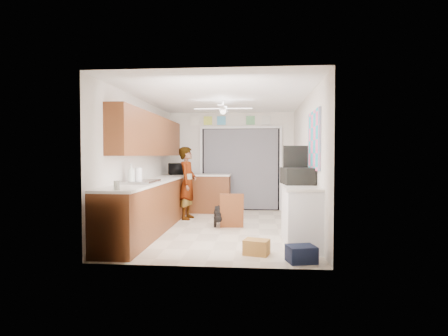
{
  "coord_description": "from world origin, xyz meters",
  "views": [
    {
      "loc": [
        0.66,
        -7.14,
        1.41
      ],
      "look_at": [
        0.0,
        0.4,
        1.15
      ],
      "focal_mm": 30.0,
      "sensor_mm": 36.0,
      "label": 1
    }
  ],
  "objects": [
    {
      "name": "header_frame_3",
      "position": [
        0.5,
        2.47,
        2.3
      ],
      "size": [
        0.22,
        0.02,
        0.22
      ],
      "primitive_type": "cube",
      "color": "#63AD6E",
      "rests_on": "wall_back"
    },
    {
      "name": "left_countertop",
      "position": [
        -1.29,
        0.0,
        0.92
      ],
      "size": [
        0.62,
        4.8,
        0.04
      ],
      "primitive_type": "cube",
      "color": "white",
      "rests_on": "left_base_cabinets"
    },
    {
      "name": "back_opening_recess",
      "position": [
        0.25,
        2.47,
        1.05
      ],
      "size": [
        2.0,
        0.06,
        2.1
      ],
      "primitive_type": "cube",
      "color": "black",
      "rests_on": "wall_back"
    },
    {
      "name": "right_counter_top",
      "position": [
        1.34,
        -1.2,
        0.92
      ],
      "size": [
        0.54,
        1.44,
        0.04
      ],
      "primitive_type": "cube",
      "color": "white",
      "rests_on": "right_counter_base"
    },
    {
      "name": "sink_basin",
      "position": [
        -1.29,
        -1.0,
        0.95
      ],
      "size": [
        0.5,
        0.76,
        0.06
      ],
      "primitive_type": "cube",
      "color": "silver",
      "rests_on": "left_countertop"
    },
    {
      "name": "header_frame_1",
      "position": [
        -0.25,
        2.47,
        2.3
      ],
      "size": [
        0.22,
        0.02,
        0.22
      ],
      "primitive_type": "cube",
      "color": "#53B2DF",
      "rests_on": "wall_back"
    },
    {
      "name": "jar_b",
      "position": [
        -1.23,
        -2.24,
        1.0
      ],
      "size": [
        0.09,
        0.09,
        0.13
      ],
      "primitive_type": "cylinder",
      "rotation": [
        0.0,
        0.0,
        -0.13
      ],
      "color": "silver",
      "rests_on": "left_countertop"
    },
    {
      "name": "paper_towel_roll",
      "position": [
        -1.35,
        -0.93,
        1.07
      ],
      "size": [
        0.13,
        0.13,
        0.26
      ],
      "primitive_type": "cylinder",
      "rotation": [
        0.0,
        0.0,
        0.11
      ],
      "color": "white",
      "rests_on": "left_countertop"
    },
    {
      "name": "abstract_painting",
      "position": [
        1.58,
        -1.0,
        1.65
      ],
      "size": [
        0.03,
        1.15,
        0.95
      ],
      "primitive_type": "cube",
      "color": "#F65A90",
      "rests_on": "wall_right"
    },
    {
      "name": "peninsula_top",
      "position": [
        -0.5,
        2.0,
        0.92
      ],
      "size": [
        1.04,
        0.64,
        0.04
      ],
      "primitive_type": "cube",
      "color": "white",
      "rests_on": "peninsula_base"
    },
    {
      "name": "man",
      "position": [
        -0.86,
        0.98,
        0.8
      ],
      "size": [
        0.43,
        0.61,
        1.59
      ],
      "primitive_type": "imported",
      "rotation": [
        0.0,
        0.0,
        1.49
      ],
      "color": "white",
      "rests_on": "floor"
    },
    {
      "name": "curtain_panel",
      "position": [
        0.25,
        2.43,
        1.05
      ],
      "size": [
        1.9,
        0.03,
        2.05
      ],
      "primitive_type": "cube",
      "color": "slate",
      "rests_on": "wall_back"
    },
    {
      "name": "ceiling",
      "position": [
        0.0,
        0.0,
        2.5
      ],
      "size": [
        5.0,
        5.0,
        0.0
      ],
      "primitive_type": "plane",
      "rotation": [
        3.14,
        0.0,
        0.0
      ],
      "color": "white",
      "rests_on": "ground"
    },
    {
      "name": "peninsula_base",
      "position": [
        -0.5,
        2.0,
        0.45
      ],
      "size": [
        1.0,
        0.6,
        0.9
      ],
      "primitive_type": "cube",
      "color": "brown",
      "rests_on": "floor"
    },
    {
      "name": "soap_bottle",
      "position": [
        -1.41,
        -1.11,
        1.11
      ],
      "size": [
        0.15,
        0.15,
        0.33
      ],
      "primitive_type": "imported",
      "rotation": [
        0.0,
        0.0,
        -0.23
      ],
      "color": "silver",
      "rests_on": "left_countertop"
    },
    {
      "name": "suitcase_lid",
      "position": [
        1.32,
        -0.7,
        1.32
      ],
      "size": [
        0.42,
        0.08,
        0.5
      ],
      "primitive_type": "cube",
      "rotation": [
        0.0,
        0.0,
        0.11
      ],
      "color": "black",
      "rests_on": "suitcase"
    },
    {
      "name": "cardboard_box",
      "position": [
        0.66,
        -1.87,
        0.11
      ],
      "size": [
        0.4,
        0.34,
        0.21
      ],
      "primitive_type": "cube",
      "rotation": [
        0.0,
        0.0,
        -0.27
      ],
      "color": "olive",
      "rests_on": "floor"
    },
    {
      "name": "dog",
      "position": [
        -0.09,
        0.21,
        0.21
      ],
      "size": [
        0.27,
        0.55,
        0.42
      ],
      "primitive_type": "cube",
      "rotation": [
        0.0,
        0.0,
        0.09
      ],
      "color": "black",
      "rests_on": "floor"
    },
    {
      "name": "upper_cabinets",
      "position": [
        -1.44,
        0.2,
        1.8
      ],
      "size": [
        0.32,
        4.0,
        0.8
      ],
      "primitive_type": "cube",
      "color": "brown",
      "rests_on": "wall_left"
    },
    {
      "name": "microwave",
      "position": [
        -1.29,
        1.74,
        1.08
      ],
      "size": [
        0.47,
        0.57,
        0.27
      ],
      "primitive_type": "imported",
      "rotation": [
        0.0,
        0.0,
        1.89
      ],
      "color": "black",
      "rests_on": "left_countertop"
    },
    {
      "name": "faucet",
      "position": [
        -1.48,
        -1.0,
        1.05
      ],
      "size": [
        0.03,
        0.03,
        0.22
      ],
      "primitive_type": "cylinder",
      "color": "silver",
      "rests_on": "left_countertop"
    },
    {
      "name": "wall_left",
      "position": [
        -1.6,
        0.0,
        1.25
      ],
      "size": [
        0.0,
        5.0,
        5.0
      ],
      "primitive_type": "plane",
      "rotation": [
        1.57,
        0.0,
        1.57
      ],
      "color": "silver",
      "rests_on": "ground"
    },
    {
      "name": "left_base_cabinets",
      "position": [
        -1.3,
        0.0,
        0.45
      ],
      "size": [
        0.6,
        4.8,
        0.9
      ],
      "primitive_type": "cube",
      "color": "brown",
      "rests_on": "floor"
    },
    {
      "name": "door_trim_right",
      "position": [
        1.27,
        2.44,
        1.05
      ],
      "size": [
        0.06,
        0.04,
        2.1
      ],
      "primitive_type": "cube",
      "color": "white",
      "rests_on": "wall_back"
    },
    {
      "name": "wall_back",
      "position": [
        0.0,
        2.5,
        1.25
      ],
      "size": [
        3.2,
        0.0,
        3.2
      ],
      "primitive_type": "plane",
      "rotation": [
        1.57,
        0.0,
        0.0
      ],
      "color": "silver",
      "rests_on": "ground"
    },
    {
      "name": "route66_sign",
      "position": [
        -0.95,
        2.47,
        2.3
      ],
      "size": [
        0.22,
        0.02,
        0.26
      ],
      "primitive_type": "cube",
      "color": "silver",
      "rests_on": "wall_back"
    },
    {
      "name": "navy_crate",
      "position": [
        1.25,
        -2.2,
        0.11
      ],
      "size": [
        0.42,
        0.38,
        0.22
      ],
      "primitive_type": "cube",
      "rotation": [
        0.0,
        0.0,
        0.26
      ],
      "color": "#161E37",
      "rests_on": "floor"
    },
    {
      "name": "door_trim_left",
      "position": [
        -0.77,
        2.44,
        1.05
      ],
      "size": [
        0.06,
        0.04,
        2.1
      ],
      "primitive_type": "cube",
      "color": "white",
      "rests_on": "wall_back"
    },
    {
      "name": "floor",
      "position": [
        0.0,
        0.0,
        0.0
      ],
      "size": [
        5.0,
        5.0,
        0.0
      ],
      "primitive_type": "plane",
      "color": "beige",
      "rests_on": "ground"
    },
    {
      "name": "right_counter_base",
      "position": [
        1.35,
        -1.2,
        0.45
      ],
      "size": [
        0.5,
        1.4,
        0.9
      ],
      "primitive_type": "cube",
      "color": "white",
      "rests_on": "floor"
    },
    {
      "name": "suitcase",
      "position": [
        1.32,
        -0.99,
        1.07
      ],
      "size": [
        0.53,
        0.67,
        0.27
      ],
      "primitive_type": "cube",
      "rotation": [
        0.0,
        0.0,
        0.11
      ],
      "color": "black",
      "rests_on": "right_counter_top"
    },
    {
      "name": "header_frame_0",
      "position": [
        -0.6,
        2.47,
        2.3
      ],
      "size": [
        0.22,
        0.02,
        0.22
      ],
      "primitive_type": "cube",
      "color": "#CFE34B",
      "rests_on": "wall_back"
    },
    {
      "name": "wall_right",
      "position": [
        1.6,
        0.0,
        1.25
      ],
      "size": [
        0.0,
        5.0,
        5.0
      ],
      "primitive_type": "plane",
      "rotation": [
        1.57,
        0.0,
        -1.57
      ],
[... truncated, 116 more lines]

